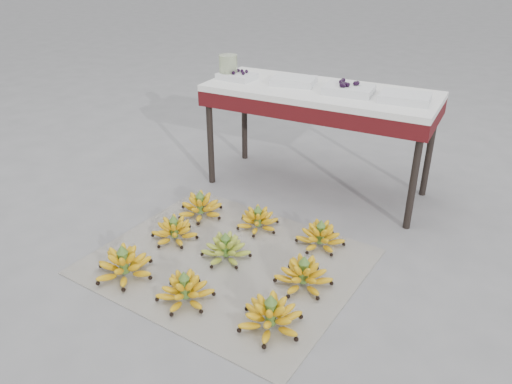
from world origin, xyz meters
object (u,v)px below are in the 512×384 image
at_px(bunch_front_left, 124,265).
at_px(tray_left, 294,81).
at_px(bunch_front_center, 185,290).
at_px(bunch_mid_right, 303,275).
at_px(vendor_table, 320,101).
at_px(tray_far_right, 405,98).
at_px(bunch_back_right, 320,237).
at_px(tray_right, 349,89).
at_px(bunch_back_center, 258,220).
at_px(tray_far_left, 237,76).
at_px(bunch_back_left, 200,207).
at_px(glass_jar, 228,67).
at_px(newspaper_mat, 228,262).
at_px(bunch_mid_left, 174,231).
at_px(bunch_front_right, 271,316).
at_px(bunch_mid_center, 226,249).

bearing_deg(bunch_front_left, tray_left, 95.79).
relative_size(bunch_front_left, bunch_front_center, 1.08).
bearing_deg(bunch_mid_right, vendor_table, 96.65).
bearing_deg(bunch_front_center, tray_far_right, 45.50).
distance_m(bunch_back_right, tray_right, 0.87).
distance_m(bunch_back_center, tray_far_left, 0.96).
height_order(bunch_mid_right, bunch_back_left, bunch_mid_right).
height_order(bunch_front_center, glass_jar, glass_jar).
bearing_deg(glass_jar, bunch_front_center, -68.47).
bearing_deg(tray_far_left, vendor_table, 4.02).
bearing_deg(bunch_front_left, newspaper_mat, 58.70).
relative_size(bunch_back_left, bunch_back_right, 1.18).
distance_m(newspaper_mat, bunch_mid_left, 0.36).
height_order(bunch_front_center, bunch_back_right, bunch_front_center).
distance_m(bunch_front_right, glass_jar, 1.69).
xyz_separation_m(bunch_front_right, bunch_back_left, (-0.76, 0.65, -0.00)).
relative_size(bunch_mid_left, bunch_back_center, 0.90).
xyz_separation_m(tray_far_left, tray_left, (0.36, 0.05, 0.00)).
xyz_separation_m(newspaper_mat, vendor_table, (0.08, 0.97, 0.57)).
distance_m(bunch_front_left, bunch_back_center, 0.77).
relative_size(bunch_front_center, tray_left, 1.16).
bearing_deg(bunch_mid_right, bunch_back_right, 86.50).
relative_size(bunch_mid_right, tray_left, 1.12).
xyz_separation_m(bunch_front_center, bunch_back_left, (-0.36, 0.67, 0.00)).
bearing_deg(tray_far_left, bunch_mid_right, -47.35).
bearing_deg(bunch_back_left, tray_right, 68.21).
height_order(bunch_back_right, tray_far_left, tray_far_left).
bearing_deg(tray_far_right, tray_left, 175.78).
bearing_deg(tray_far_right, bunch_front_left, -127.08).
bearing_deg(tray_right, bunch_front_center, -102.05).
xyz_separation_m(bunch_front_left, tray_far_left, (-0.08, 1.26, 0.61)).
bearing_deg(bunch_mid_left, bunch_mid_right, 1.94).
bearing_deg(tray_far_right, bunch_front_center, -114.85).
distance_m(bunch_mid_left, tray_far_right, 1.43).
bearing_deg(bunch_mid_right, bunch_mid_center, 164.75).
height_order(bunch_mid_right, glass_jar, glass_jar).
relative_size(bunch_mid_center, glass_jar, 2.14).
bearing_deg(bunch_front_left, bunch_back_right, 60.38).
bearing_deg(tray_far_left, tray_right, 0.91).
xyz_separation_m(bunch_mid_left, tray_left, (0.26, 0.94, 0.62)).
relative_size(bunch_mid_right, tray_right, 1.11).
relative_size(vendor_table, glass_jar, 9.48).
relative_size(bunch_front_center, glass_jar, 2.27).
xyz_separation_m(bunch_mid_right, bunch_back_left, (-0.78, 0.33, -0.00)).
relative_size(bunch_back_left, tray_far_right, 1.25).
distance_m(newspaper_mat, bunch_front_center, 0.35).
distance_m(bunch_mid_right, bunch_back_left, 0.84).
xyz_separation_m(bunch_back_left, tray_left, (0.27, 0.66, 0.61)).
bearing_deg(tray_left, bunch_front_left, -102.00).
bearing_deg(bunch_mid_left, bunch_front_left, -87.50).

